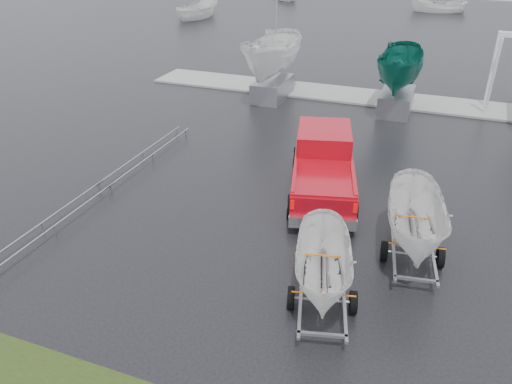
{
  "coord_description": "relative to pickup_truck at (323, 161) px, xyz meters",
  "views": [
    {
      "loc": [
        2.09,
        -15.32,
        8.9
      ],
      "look_at": [
        -2.96,
        -2.02,
        1.2
      ],
      "focal_mm": 35.0,
      "sensor_mm": 36.0,
      "label": 1
    }
  ],
  "objects": [
    {
      "name": "moored_boat_0",
      "position": [
        -21.8,
        32.94,
        -1.09
      ],
      "size": [
        2.8,
        2.86,
        11.44
      ],
      "rotation": [
        0.0,
        0.0,
        3.06
      ],
      "color": "silver",
      "rests_on": "ground"
    },
    {
      "name": "trailer_hitched",
      "position": [
        1.63,
        -6.47,
        1.31
      ],
      "size": [
        2.02,
        3.78,
        4.41
      ],
      "rotation": [
        0.0,
        0.0,
        0.25
      ],
      "color": "gray",
      "rests_on": "ground"
    },
    {
      "name": "mast_rack_0",
      "position": [
        -7.46,
        -0.31,
        -0.74
      ],
      "size": [
        0.56,
        6.5,
        0.06
      ],
      "rotation": [
        0.0,
        0.0,
        1.57
      ],
      "color": "gray",
      "rests_on": "ground"
    },
    {
      "name": "ground_plane",
      "position": [
        1.54,
        -1.31,
        -1.09
      ],
      "size": [
        120.0,
        120.0,
        0.0
      ],
      "primitive_type": "plane",
      "color": "black",
      "rests_on": "ground"
    },
    {
      "name": "keelboat_0",
      "position": [
        -5.35,
        9.69,
        2.82
      ],
      "size": [
        2.46,
        3.2,
        10.63
      ],
      "color": "gray",
      "rests_on": "ground"
    },
    {
      "name": "mast_rack_1",
      "position": [
        -7.46,
        -6.31,
        -0.74
      ],
      "size": [
        0.56,
        6.5,
        0.06
      ],
      "rotation": [
        0.0,
        0.0,
        1.57
      ],
      "color": "gray",
      "rests_on": "ground"
    },
    {
      "name": "keelboat_1",
      "position": [
        1.53,
        9.89,
        2.42
      ],
      "size": [
        2.23,
        3.2,
        7.03
      ],
      "color": "gray",
      "rests_on": "ground"
    },
    {
      "name": "trailer_parked",
      "position": [
        3.63,
        -3.55,
        1.57
      ],
      "size": [
        1.91,
        3.74,
        4.91
      ],
      "rotation": [
        0.0,
        0.0,
        0.15
      ],
      "color": "gray",
      "rests_on": "ground"
    },
    {
      "name": "moored_boat_1",
      "position": [
        1.79,
        45.9,
        -1.09
      ],
      "size": [
        2.65,
        2.59,
        11.09
      ],
      "rotation": [
        0.0,
        0.0,
        4.83
      ],
      "color": "silver",
      "rests_on": "ground"
    },
    {
      "name": "dock",
      "position": [
        1.54,
        11.69,
        -1.04
      ],
      "size": [
        30.0,
        3.0,
        0.12
      ],
      "primitive_type": "cube",
      "color": "#979791",
      "rests_on": "ground"
    },
    {
      "name": "pickup_truck",
      "position": [
        0.0,
        0.0,
        0.0
      ],
      "size": [
        3.61,
        6.64,
        2.1
      ],
      "rotation": [
        0.0,
        0.0,
        0.25
      ],
      "color": "#9E0813",
      "rests_on": "ground"
    }
  ]
}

